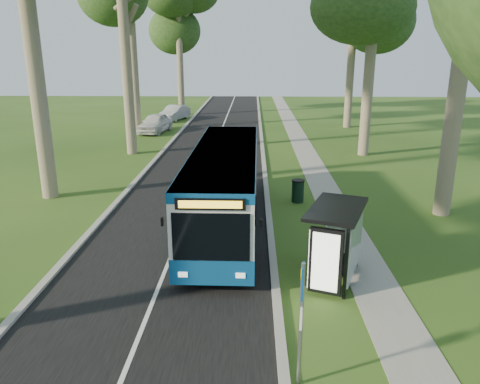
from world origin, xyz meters
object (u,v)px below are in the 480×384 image
at_px(bus_stop_sign, 301,312).
at_px(car_silver, 175,113).
at_px(bus, 225,187).
at_px(bus_shelter, 342,234).
at_px(car_white, 155,123).
at_px(litter_bin, 298,191).

relative_size(bus_stop_sign, car_silver, 0.63).
height_order(bus, bus_shelter, bus).
height_order(bus, bus_stop_sign, bus).
relative_size(bus, car_white, 2.48).
xyz_separation_m(bus, car_white, (-7.33, 22.20, -0.80)).
distance_m(bus_stop_sign, car_white, 33.05).
xyz_separation_m(bus_shelter, car_white, (-11.08, 27.17, -0.84)).
bearing_deg(litter_bin, bus, -136.25).
relative_size(bus_stop_sign, litter_bin, 2.64).
xyz_separation_m(litter_bin, car_white, (-10.55, 19.12, 0.27)).
bearing_deg(bus, car_silver, 103.56).
height_order(car_white, car_silver, car_white).
xyz_separation_m(bus_stop_sign, bus_shelter, (1.65, 4.49, -0.09)).
xyz_separation_m(bus, litter_bin, (3.22, 3.08, -1.07)).
xyz_separation_m(bus, car_silver, (-6.85, 29.65, -0.87)).
xyz_separation_m(litter_bin, car_silver, (-10.06, 26.58, 0.20)).
bearing_deg(bus_stop_sign, litter_bin, 93.24).
bearing_deg(litter_bin, car_white, 118.88).
distance_m(bus, bus_shelter, 6.23).
relative_size(bus_stop_sign, car_white, 0.60).
bearing_deg(bus_shelter, bus_stop_sign, -89.42).
bearing_deg(bus, litter_bin, 44.31).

